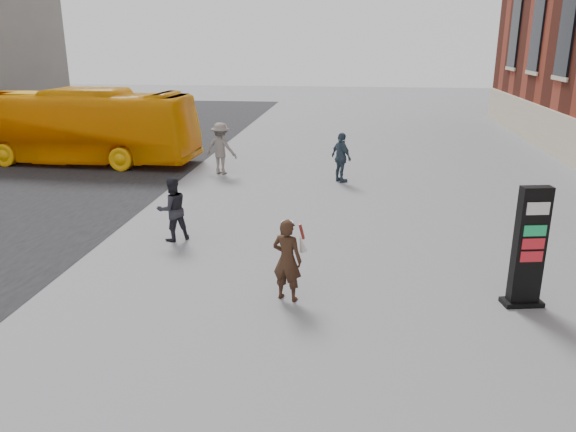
# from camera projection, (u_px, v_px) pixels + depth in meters

# --- Properties ---
(ground) EXTENTS (100.00, 100.00, 0.00)m
(ground) POSITION_uv_depth(u_px,v_px,m) (291.00, 310.00, 10.29)
(ground) COLOR #9E9EA3
(info_pylon) EXTENTS (0.78, 0.49, 2.28)m
(info_pylon) POSITION_uv_depth(u_px,v_px,m) (529.00, 248.00, 10.14)
(info_pylon) COLOR black
(info_pylon) RESTS_ON ground
(woman) EXTENTS (0.72, 0.69, 1.60)m
(woman) POSITION_uv_depth(u_px,v_px,m) (287.00, 259.00, 10.47)
(woman) COLOR black
(woman) RESTS_ON ground
(bus) EXTENTS (10.52, 2.85, 2.91)m
(bus) POSITION_uv_depth(u_px,v_px,m) (65.00, 126.00, 22.06)
(bus) COLOR #F29E06
(bus) RESTS_ON road
(pedestrian_a) EXTENTS (0.97, 0.94, 1.58)m
(pedestrian_a) POSITION_uv_depth(u_px,v_px,m) (172.00, 209.00, 13.62)
(pedestrian_a) COLOR #24242B
(pedestrian_a) RESTS_ON ground
(pedestrian_b) EXTENTS (1.35, 0.98, 1.87)m
(pedestrian_b) POSITION_uv_depth(u_px,v_px,m) (221.00, 148.00, 20.35)
(pedestrian_b) COLOR gray
(pedestrian_b) RESTS_ON ground
(pedestrian_c) EXTENTS (0.95, 1.04, 1.71)m
(pedestrian_c) POSITION_uv_depth(u_px,v_px,m) (341.00, 158.00, 19.19)
(pedestrian_c) COLOR #354756
(pedestrian_c) RESTS_ON ground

